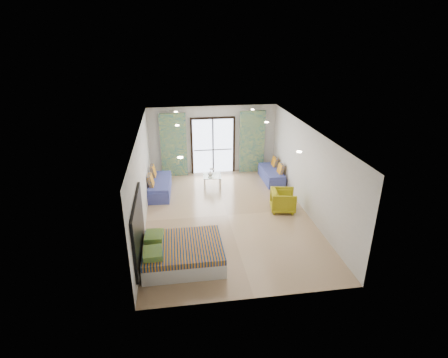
{
  "coord_description": "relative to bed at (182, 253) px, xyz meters",
  "views": [
    {
      "loc": [
        -1.51,
        -9.51,
        5.26
      ],
      "look_at": [
        -0.08,
        0.2,
        1.15
      ],
      "focal_mm": 28.0,
      "sensor_mm": 36.0,
      "label": 1
    }
  ],
  "objects": [
    {
      "name": "downlight_a",
      "position": [
        0.08,
        0.26,
        2.39
      ],
      "size": [
        0.12,
        0.12,
        0.02
      ],
      "primitive_type": "cylinder",
      "color": "#FFE0B2",
      "rests_on": "ceiling"
    },
    {
      "name": "curtain_left",
      "position": [
        -0.07,
        5.83,
        0.97
      ],
      "size": [
        1.0,
        0.1,
        2.5
      ],
      "primitive_type": "cube",
      "color": "silver",
      "rests_on": "floor"
    },
    {
      "name": "wall_back",
      "position": [
        1.48,
        6.01,
        1.07
      ],
      "size": [
        5.0,
        0.01,
        2.7
      ],
      "primitive_type": null,
      "color": "silver",
      "rests_on": "ground"
    },
    {
      "name": "coffee_table",
      "position": [
        1.27,
        4.55,
        0.1
      ],
      "size": [
        0.7,
        0.7,
        0.75
      ],
      "rotation": [
        0.0,
        0.0,
        -0.08
      ],
      "color": "silver",
      "rests_on": "floor"
    },
    {
      "name": "switch_plate",
      "position": [
        -0.99,
        1.25,
        0.77
      ],
      "size": [
        0.02,
        0.1,
        0.1
      ],
      "primitive_type": "cube",
      "color": "silver",
      "rests_on": "wall_left"
    },
    {
      "name": "curtain_right",
      "position": [
        3.03,
        5.83,
        0.97
      ],
      "size": [
        1.0,
        0.1,
        2.5
      ],
      "primitive_type": "cube",
      "color": "silver",
      "rests_on": "floor"
    },
    {
      "name": "downlight_b",
      "position": [
        2.88,
        0.26,
        2.39
      ],
      "size": [
        0.12,
        0.12,
        0.02
      ],
      "primitive_type": "cylinder",
      "color": "#FFE0B2",
      "rests_on": "ceiling"
    },
    {
      "name": "ceiling",
      "position": [
        1.48,
        2.26,
        2.42
      ],
      "size": [
        5.0,
        7.5,
        0.01
      ],
      "primitive_type": null,
      "color": "silver",
      "rests_on": "ground"
    },
    {
      "name": "headboard",
      "position": [
        -0.98,
        0.0,
        0.77
      ],
      "size": [
        0.06,
        2.1,
        1.5
      ],
      "primitive_type": "cube",
      "color": "black",
      "rests_on": "floor"
    },
    {
      "name": "vase",
      "position": [
        1.2,
        4.54,
        0.24
      ],
      "size": [
        0.21,
        0.22,
        0.18
      ],
      "primitive_type": "imported",
      "rotation": [
        0.0,
        0.0,
        -0.17
      ],
      "color": "white",
      "rests_on": "coffee_table"
    },
    {
      "name": "floor",
      "position": [
        1.48,
        2.26,
        -0.28
      ],
      "size": [
        5.0,
        7.5,
        0.01
      ],
      "primitive_type": null,
      "color": "#9E7F5E",
      "rests_on": "ground"
    },
    {
      "name": "wall_left",
      "position": [
        -1.02,
        2.26,
        1.07
      ],
      "size": [
        0.01,
        7.5,
        2.7
      ],
      "primitive_type": null,
      "color": "silver",
      "rests_on": "ground"
    },
    {
      "name": "bed",
      "position": [
        0.0,
        0.0,
        0.0
      ],
      "size": [
        1.93,
        1.58,
        0.67
      ],
      "color": "silver",
      "rests_on": "floor"
    },
    {
      "name": "balcony_rail",
      "position": [
        1.48,
        5.99,
        0.67
      ],
      "size": [
        1.52,
        0.03,
        0.04
      ],
      "primitive_type": "cube",
      "color": "#595451",
      "rests_on": "balcony_door"
    },
    {
      "name": "wall_right",
      "position": [
        3.98,
        2.26,
        1.07
      ],
      "size": [
        0.01,
        7.5,
        2.7
      ],
      "primitive_type": null,
      "color": "silver",
      "rests_on": "ground"
    },
    {
      "name": "daybed_left",
      "position": [
        -0.64,
        4.2,
        0.0
      ],
      "size": [
        0.8,
        1.87,
        0.9
      ],
      "rotation": [
        0.0,
        0.0,
        -0.05
      ],
      "color": "#404998",
      "rests_on": "floor"
    },
    {
      "name": "downlight_c",
      "position": [
        0.08,
        3.26,
        2.39
      ],
      "size": [
        0.12,
        0.12,
        0.02
      ],
      "primitive_type": "cylinder",
      "color": "#FFE0B2",
      "rests_on": "ceiling"
    },
    {
      "name": "wall_front",
      "position": [
        1.48,
        -1.49,
        1.07
      ],
      "size": [
        5.0,
        0.01,
        2.7
      ],
      "primitive_type": null,
      "color": "silver",
      "rests_on": "ground"
    },
    {
      "name": "downlight_e",
      "position": [
        0.08,
        5.26,
        2.39
      ],
      "size": [
        0.12,
        0.12,
        0.02
      ],
      "primitive_type": "cylinder",
      "color": "#FFE0B2",
      "rests_on": "ceiling"
    },
    {
      "name": "downlight_f",
      "position": [
        2.88,
        5.26,
        2.39
      ],
      "size": [
        0.12,
        0.12,
        0.02
      ],
      "primitive_type": "cylinder",
      "color": "#FFE0B2",
      "rests_on": "ceiling"
    },
    {
      "name": "downlight_d",
      "position": [
        2.88,
        3.26,
        2.39
      ],
      "size": [
        0.12,
        0.12,
        0.02
      ],
      "primitive_type": "cylinder",
      "color": "#FFE0B2",
      "rests_on": "ceiling"
    },
    {
      "name": "armchair",
      "position": [
        3.28,
        2.32,
        0.11
      ],
      "size": [
        0.82,
        0.86,
        0.77
      ],
      "primitive_type": "imported",
      "rotation": [
        0.0,
        0.0,
        1.39
      ],
      "color": "#A79E15",
      "rests_on": "floor"
    },
    {
      "name": "balcony_door",
      "position": [
        1.48,
        5.98,
        0.98
      ],
      "size": [
        1.76,
        0.08,
        2.28
      ],
      "color": "black",
      "rests_on": "floor"
    },
    {
      "name": "daybed_right",
      "position": [
        3.59,
        4.76,
        -0.03
      ],
      "size": [
        0.66,
        1.65,
        0.81
      ],
      "rotation": [
        0.0,
        0.0,
        0.01
      ],
      "color": "#404998",
      "rests_on": "floor"
    }
  ]
}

